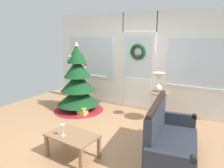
# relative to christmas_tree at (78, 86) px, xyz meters

# --- Properties ---
(ground_plane) EXTENTS (6.76, 6.76, 0.00)m
(ground_plane) POSITION_rel_christmas_tree_xyz_m (1.32, -1.15, -0.66)
(ground_plane) COLOR #AD7F56
(back_wall_with_door) EXTENTS (5.20, 0.19, 2.55)m
(back_wall_with_door) POSITION_rel_christmas_tree_xyz_m (1.32, 0.93, 0.62)
(back_wall_with_door) COLOR white
(back_wall_with_door) RESTS_ON ground
(christmas_tree) EXTENTS (1.32, 1.32, 1.83)m
(christmas_tree) POSITION_rel_christmas_tree_xyz_m (0.00, 0.00, 0.00)
(christmas_tree) COLOR #4C331E
(christmas_tree) RESTS_ON ground
(settee_sofa) EXTENTS (0.92, 1.68, 0.96)m
(settee_sofa) POSITION_rel_christmas_tree_xyz_m (2.68, -1.10, -0.29)
(settee_sofa) COLOR black
(settee_sofa) RESTS_ON ground
(side_table) EXTENTS (0.50, 0.48, 0.71)m
(side_table) POSITION_rel_christmas_tree_xyz_m (2.12, 0.30, -0.16)
(side_table) COLOR #8E6642
(side_table) RESTS_ON ground
(table_lamp) EXTENTS (0.28, 0.28, 0.44)m
(table_lamp) POSITION_rel_christmas_tree_xyz_m (2.06, 0.34, 0.33)
(table_lamp) COLOR silver
(table_lamp) RESTS_ON side_table
(coffee_table) EXTENTS (0.88, 0.58, 0.40)m
(coffee_table) POSITION_rel_christmas_tree_xyz_m (1.32, -1.85, -0.33)
(coffee_table) COLOR #8E6642
(coffee_table) RESTS_ON ground
(wine_glass) EXTENTS (0.08, 0.08, 0.20)m
(wine_glass) POSITION_rel_christmas_tree_xyz_m (1.22, -1.94, -0.13)
(wine_glass) COLOR silver
(wine_glass) RESTS_ON coffee_table
(gift_box) EXTENTS (0.22, 0.19, 0.22)m
(gift_box) POSITION_rel_christmas_tree_xyz_m (0.34, -0.27, -0.56)
(gift_box) COLOR #D8C64C
(gift_box) RESTS_ON ground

